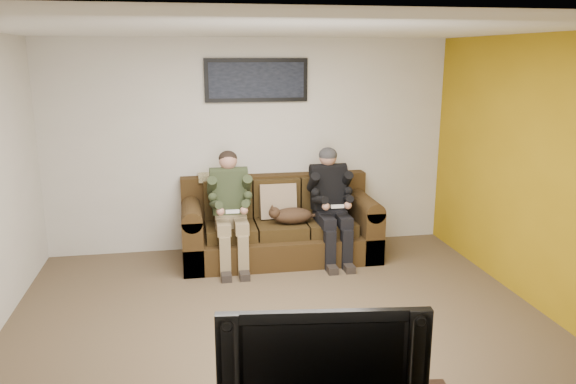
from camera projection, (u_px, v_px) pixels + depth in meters
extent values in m
plane|color=brown|center=(282.00, 325.00, 5.12)|extent=(5.00, 5.00, 0.00)
plane|color=silver|center=(281.00, 29.00, 4.50)|extent=(5.00, 5.00, 0.00)
plane|color=beige|center=(251.00, 146.00, 6.96)|extent=(5.00, 0.00, 5.00)
plane|color=beige|center=(362.00, 293.00, 2.66)|extent=(5.00, 0.00, 5.00)
plane|color=beige|center=(545.00, 176.00, 5.24)|extent=(0.00, 4.50, 4.50)
plane|color=#AB8311|center=(544.00, 176.00, 5.24)|extent=(0.00, 4.50, 4.50)
cube|color=#372510|center=(280.00, 245.00, 6.80)|extent=(2.31, 1.00, 0.32)
cube|color=#372510|center=(275.00, 199.00, 7.06)|extent=(2.31, 0.21, 0.63)
cube|color=#372510|center=(192.00, 237.00, 6.58)|extent=(0.23, 1.00, 0.63)
cube|color=#372510|center=(363.00, 228.00, 6.94)|extent=(0.23, 1.00, 0.63)
cylinder|color=#372510|center=(191.00, 211.00, 6.50)|extent=(0.23, 1.00, 0.23)
cylinder|color=#372510|center=(363.00, 203.00, 6.87)|extent=(0.23, 1.00, 0.23)
cube|color=#352510|center=(231.00, 231.00, 6.59)|extent=(0.58, 0.63, 0.15)
cube|color=#352510|center=(228.00, 199.00, 6.80)|extent=(0.58, 0.15, 0.46)
cube|color=#352510|center=(281.00, 228.00, 6.69)|extent=(0.58, 0.63, 0.15)
cube|color=#352510|center=(276.00, 197.00, 6.91)|extent=(0.58, 0.15, 0.46)
cube|color=#352510|center=(329.00, 225.00, 6.80)|extent=(0.58, 0.63, 0.15)
cube|color=#352510|center=(323.00, 195.00, 7.01)|extent=(0.58, 0.15, 0.46)
cube|color=#977F63|center=(278.00, 201.00, 6.80)|extent=(0.44, 0.21, 0.44)
cube|color=#BDB68B|center=(218.00, 177.00, 6.84)|extent=(0.47, 0.23, 0.08)
cube|color=#897756|center=(230.00, 220.00, 6.53)|extent=(0.36, 0.30, 0.14)
cube|color=#2E3721|center=(229.00, 193.00, 6.55)|extent=(0.40, 0.30, 0.53)
cylinder|color=#2E3721|center=(229.00, 175.00, 6.52)|extent=(0.44, 0.18, 0.18)
sphere|color=#AF7764|center=(228.00, 161.00, 6.50)|extent=(0.21, 0.21, 0.21)
cube|color=#897756|center=(223.00, 226.00, 6.32)|extent=(0.15, 0.42, 0.13)
cube|color=#897756|center=(241.00, 225.00, 6.35)|extent=(0.15, 0.42, 0.13)
cube|color=#897756|center=(225.00, 256.00, 6.20)|extent=(0.12, 0.13, 0.46)
cube|color=#897756|center=(243.00, 255.00, 6.23)|extent=(0.12, 0.13, 0.46)
cube|color=black|center=(226.00, 275.00, 6.17)|extent=(0.11, 0.26, 0.08)
cube|color=black|center=(244.00, 274.00, 6.20)|extent=(0.11, 0.26, 0.08)
cylinder|color=#2E3721|center=(212.00, 186.00, 6.42)|extent=(0.11, 0.30, 0.28)
cylinder|color=#2E3721|center=(247.00, 185.00, 6.49)|extent=(0.11, 0.30, 0.28)
cylinder|color=#2E3721|center=(216.00, 205.00, 6.26)|extent=(0.14, 0.32, 0.15)
cylinder|color=#2E3721|center=(246.00, 203.00, 6.32)|extent=(0.14, 0.32, 0.15)
sphere|color=#AF7764|center=(221.00, 212.00, 6.16)|extent=(0.09, 0.09, 0.09)
sphere|color=#AF7764|center=(244.00, 210.00, 6.21)|extent=(0.09, 0.09, 0.09)
cube|color=white|center=(232.00, 212.00, 6.16)|extent=(0.15, 0.04, 0.03)
ellipsoid|color=black|center=(228.00, 158.00, 6.51)|extent=(0.22, 0.22, 0.17)
cube|color=black|center=(330.00, 215.00, 6.73)|extent=(0.36, 0.30, 0.14)
cube|color=black|center=(328.00, 188.00, 6.76)|extent=(0.40, 0.30, 0.53)
cylinder|color=black|center=(328.00, 171.00, 6.73)|extent=(0.44, 0.18, 0.18)
sphere|color=#A2705A|center=(328.00, 158.00, 6.71)|extent=(0.21, 0.21, 0.21)
cube|color=black|center=(326.00, 220.00, 6.53)|extent=(0.15, 0.42, 0.13)
cube|color=black|center=(342.00, 220.00, 6.56)|extent=(0.15, 0.42, 0.13)
cube|color=black|center=(330.00, 250.00, 6.41)|extent=(0.12, 0.13, 0.46)
cube|color=black|center=(347.00, 249.00, 6.44)|extent=(0.12, 0.13, 0.46)
cube|color=black|center=(331.00, 268.00, 6.38)|extent=(0.11, 0.26, 0.08)
cube|color=black|center=(348.00, 267.00, 6.41)|extent=(0.11, 0.26, 0.08)
cylinder|color=black|center=(313.00, 182.00, 6.63)|extent=(0.11, 0.30, 0.28)
cylinder|color=black|center=(346.00, 181.00, 6.70)|extent=(0.11, 0.30, 0.28)
cylinder|color=black|center=(320.00, 200.00, 6.47)|extent=(0.14, 0.32, 0.15)
cylinder|color=black|center=(348.00, 198.00, 6.52)|extent=(0.14, 0.32, 0.15)
sphere|color=#A2705A|center=(326.00, 206.00, 6.37)|extent=(0.09, 0.09, 0.09)
sphere|color=#A2705A|center=(348.00, 205.00, 6.41)|extent=(0.09, 0.09, 0.09)
cube|color=white|center=(337.00, 206.00, 6.37)|extent=(0.15, 0.04, 0.03)
ellipsoid|color=black|center=(328.00, 155.00, 6.70)|extent=(0.22, 0.22, 0.19)
ellipsoid|color=#4C321E|center=(292.00, 216.00, 6.60)|extent=(0.47, 0.26, 0.19)
sphere|color=#4C321E|center=(274.00, 213.00, 6.52)|extent=(0.14, 0.14, 0.14)
cone|color=#4C321E|center=(273.00, 208.00, 6.46)|extent=(0.04, 0.04, 0.04)
cone|color=#4C321E|center=(272.00, 206.00, 6.53)|extent=(0.04, 0.04, 0.04)
cylinder|color=#4C321E|center=(311.00, 216.00, 6.70)|extent=(0.26, 0.13, 0.08)
cube|color=black|center=(256.00, 80.00, 6.75)|extent=(1.25, 0.04, 0.52)
cube|color=black|center=(257.00, 80.00, 6.73)|extent=(1.15, 0.01, 0.42)
imported|color=black|center=(321.00, 356.00, 3.04)|extent=(1.12, 0.29, 0.64)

